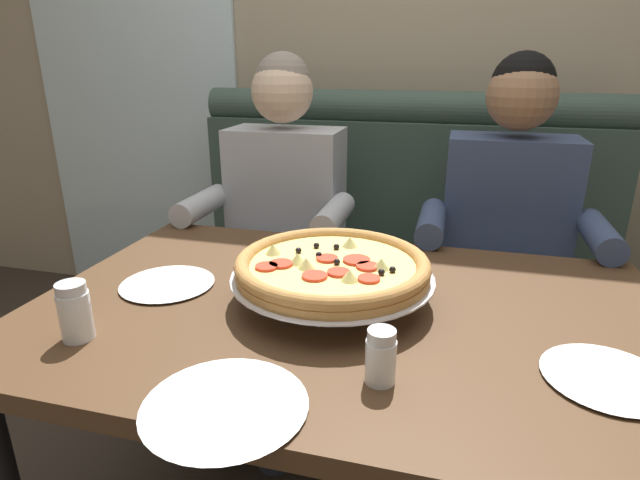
{
  "coord_description": "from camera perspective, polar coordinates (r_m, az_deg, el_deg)",
  "views": [
    {
      "loc": [
        0.21,
        -0.97,
        1.25
      ],
      "look_at": [
        -0.08,
        0.09,
        0.86
      ],
      "focal_mm": 28.79,
      "sensor_mm": 36.0,
      "label": 1
    }
  ],
  "objects": [
    {
      "name": "back_wall_with_window",
      "position": [
        2.46,
        11.01,
        22.7
      ],
      "size": [
        6.0,
        0.12,
        2.8
      ],
      "primitive_type": "cube",
      "color": "tan",
      "rests_on": "ground_plane"
    },
    {
      "name": "window_panel",
      "position": [
        2.87,
        -20.47,
        21.41
      ],
      "size": [
        1.1,
        0.02,
        2.8
      ],
      "primitive_type": "cube",
      "color": "white",
      "rests_on": "ground_plane"
    },
    {
      "name": "booth_bench",
      "position": [
        2.08,
        7.96,
        -4.91
      ],
      "size": [
        1.69,
        0.78,
        1.13
      ],
      "color": "#384C42",
      "rests_on": "ground_plane"
    },
    {
      "name": "dining_table",
      "position": [
        1.16,
        2.63,
        -11.21
      ],
      "size": [
        1.35,
        0.88,
        0.75
      ],
      "color": "#4C331E",
      "rests_on": "ground_plane"
    },
    {
      "name": "diner_left",
      "position": [
        1.8,
        -4.79,
        2.01
      ],
      "size": [
        0.54,
        0.64,
        1.27
      ],
      "color": "#2D3342",
      "rests_on": "ground_plane"
    },
    {
      "name": "diner_right",
      "position": [
        1.71,
        20.01,
        -0.1
      ],
      "size": [
        0.54,
        0.64,
        1.27
      ],
      "color": "#2D3342",
      "rests_on": "ground_plane"
    },
    {
      "name": "pizza",
      "position": [
        1.11,
        1.36,
        -3.07
      ],
      "size": [
        0.44,
        0.44,
        0.11
      ],
      "color": "silver",
      "rests_on": "dining_table"
    },
    {
      "name": "shaker_oregano",
      "position": [
        0.87,
        6.75,
        -13.12
      ],
      "size": [
        0.05,
        0.05,
        0.1
      ],
      "color": "white",
      "rests_on": "dining_table"
    },
    {
      "name": "shaker_pepper_flakes",
      "position": [
        1.08,
        -25.54,
        -7.57
      ],
      "size": [
        0.06,
        0.06,
        0.11
      ],
      "color": "white",
      "rests_on": "dining_table"
    },
    {
      "name": "plate_near_left",
      "position": [
        1.0,
        29.38,
        -12.92
      ],
      "size": [
        0.21,
        0.21,
        0.02
      ],
      "color": "white",
      "rests_on": "dining_table"
    },
    {
      "name": "plate_near_right",
      "position": [
        0.83,
        -10.54,
        -17.33
      ],
      "size": [
        0.26,
        0.26,
        0.02
      ],
      "color": "white",
      "rests_on": "dining_table"
    },
    {
      "name": "plate_far_side",
      "position": [
        1.26,
        -16.67,
        -4.47
      ],
      "size": [
        0.22,
        0.22,
        0.02
      ],
      "color": "white",
      "rests_on": "dining_table"
    },
    {
      "name": "patio_chair",
      "position": [
        3.6,
        -16.4,
        7.14
      ],
      "size": [
        0.43,
        0.42,
        0.86
      ],
      "color": "black",
      "rests_on": "ground_plane"
    }
  ]
}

